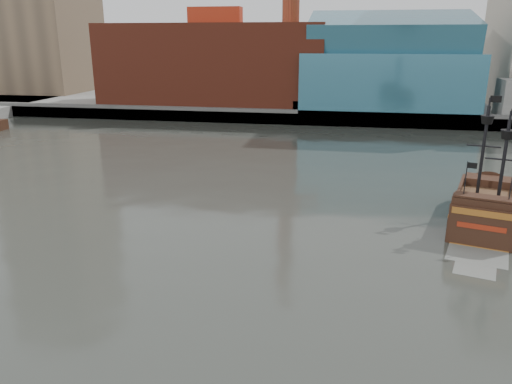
# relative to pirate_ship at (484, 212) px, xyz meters

# --- Properties ---
(ground) EXTENTS (400.00, 400.00, 0.00)m
(ground) POSITION_rel_pirate_ship_xyz_m (-14.94, -17.20, -0.99)
(ground) COLOR #2D302A
(ground) RESTS_ON ground
(promenade_far) EXTENTS (220.00, 60.00, 2.00)m
(promenade_far) POSITION_rel_pirate_ship_xyz_m (-14.94, 74.80, 0.01)
(promenade_far) COLOR slate
(promenade_far) RESTS_ON ground
(seawall) EXTENTS (220.00, 1.00, 2.60)m
(seawall) POSITION_rel_pirate_ship_xyz_m (-14.94, 45.30, 0.31)
(seawall) COLOR #4C4C49
(seawall) RESTS_ON ground
(pirate_ship) EXTENTS (8.07, 15.15, 10.87)m
(pirate_ship) POSITION_rel_pirate_ship_xyz_m (0.00, 0.00, 0.00)
(pirate_ship) COLOR black
(pirate_ship) RESTS_ON ground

